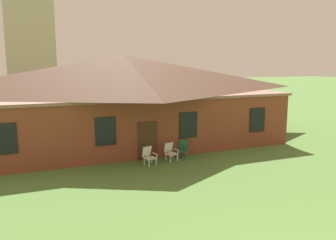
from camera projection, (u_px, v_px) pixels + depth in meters
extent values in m
cube|color=brown|center=(125.00, 118.00, 23.46)|extent=(19.14, 10.00, 3.20)
cube|color=#8C6458|center=(124.00, 93.00, 23.19)|extent=(19.52, 10.20, 0.16)
pyramid|color=#4C3323|center=(124.00, 73.00, 22.97)|extent=(19.90, 10.40, 2.46)
cube|color=black|center=(4.00, 139.00, 16.15)|extent=(1.10, 0.06, 1.50)
cube|color=black|center=(106.00, 131.00, 17.95)|extent=(1.10, 0.06, 1.50)
cube|color=black|center=(188.00, 125.00, 19.75)|extent=(1.10, 0.06, 1.50)
cube|color=black|center=(257.00, 120.00, 21.54)|extent=(1.10, 0.06, 1.50)
cube|color=#422819|center=(148.00, 141.00, 18.94)|extent=(1.10, 0.06, 2.10)
cube|color=#BCB29E|center=(31.00, 54.00, 36.98)|extent=(4.80, 4.80, 12.49)
cube|color=silver|center=(156.00, 162.00, 17.94)|extent=(0.06, 0.06, 0.36)
cube|color=silver|center=(149.00, 164.00, 17.67)|extent=(0.06, 0.06, 0.36)
cube|color=silver|center=(151.00, 160.00, 18.29)|extent=(0.06, 0.06, 0.36)
cube|color=silver|center=(144.00, 162.00, 18.02)|extent=(0.06, 0.06, 0.36)
cube|color=silver|center=(150.00, 158.00, 17.95)|extent=(0.66, 0.64, 0.05)
cube|color=silver|center=(147.00, 151.00, 18.14)|extent=(0.54, 0.32, 0.54)
cube|color=silver|center=(155.00, 154.00, 18.07)|extent=(0.18, 0.47, 0.03)
cube|color=silver|center=(157.00, 156.00, 17.96)|extent=(0.05, 0.05, 0.22)
cube|color=silver|center=(146.00, 155.00, 17.72)|extent=(0.18, 0.47, 0.03)
cube|color=silver|center=(148.00, 158.00, 17.62)|extent=(0.05, 0.05, 0.22)
cube|color=silver|center=(177.00, 158.00, 18.75)|extent=(0.06, 0.06, 0.36)
cube|color=silver|center=(170.00, 159.00, 18.50)|extent=(0.06, 0.06, 0.36)
cube|color=silver|center=(173.00, 156.00, 19.11)|extent=(0.06, 0.06, 0.36)
cube|color=silver|center=(166.00, 157.00, 18.86)|extent=(0.06, 0.06, 0.36)
cube|color=silver|center=(172.00, 154.00, 18.77)|extent=(0.63, 0.62, 0.05)
cube|color=silver|center=(168.00, 147.00, 18.98)|extent=(0.54, 0.29, 0.54)
cube|color=silver|center=(176.00, 150.00, 18.88)|extent=(0.15, 0.47, 0.03)
cube|color=silver|center=(178.00, 152.00, 18.77)|extent=(0.05, 0.05, 0.22)
cube|color=silver|center=(167.00, 151.00, 18.57)|extent=(0.15, 0.47, 0.03)
cube|color=silver|center=(169.00, 154.00, 18.45)|extent=(0.05, 0.05, 0.22)
cube|color=#28704C|center=(187.00, 156.00, 19.18)|extent=(0.07, 0.07, 0.36)
cube|color=#28704C|center=(179.00, 155.00, 19.24)|extent=(0.07, 0.07, 0.36)
cube|color=#28704C|center=(188.00, 154.00, 19.61)|extent=(0.07, 0.07, 0.36)
cube|color=#28704C|center=(179.00, 153.00, 19.67)|extent=(0.07, 0.07, 0.36)
cube|color=#28704C|center=(183.00, 151.00, 19.39)|extent=(0.72, 0.72, 0.05)
cube|color=#28704C|center=(184.00, 144.00, 19.65)|extent=(0.54, 0.42, 0.54)
cube|color=#28704C|center=(188.00, 148.00, 19.31)|extent=(0.28, 0.44, 0.03)
cube|color=#28704C|center=(188.00, 150.00, 19.17)|extent=(0.05, 0.05, 0.22)
cube|color=#28704C|center=(178.00, 147.00, 19.37)|extent=(0.28, 0.44, 0.03)
cube|color=#28704C|center=(178.00, 150.00, 19.23)|extent=(0.05, 0.05, 0.22)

